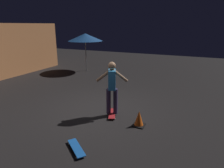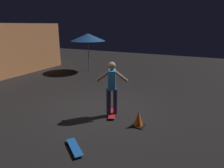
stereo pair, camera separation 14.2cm
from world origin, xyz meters
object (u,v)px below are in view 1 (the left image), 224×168
object	(u,v)px
skateboard_spare	(76,148)
skater	(112,84)
traffic_cone	(139,119)
patio_umbrella	(85,37)
skateboard_ridden	(112,114)

from	to	relation	value
skateboard_spare	skater	world-z (taller)	skater
skateboard_spare	traffic_cone	world-z (taller)	traffic_cone
skateboard_spare	traffic_cone	size ratio (longest dim) A/B	1.61
skater	traffic_cone	size ratio (longest dim) A/B	3.63
patio_umbrella	skater	distance (m)	6.71
skateboard_ridden	traffic_cone	world-z (taller)	traffic_cone
skateboard_ridden	skateboard_spare	xyz separation A→B (m)	(-2.03, -0.03, 0.00)
patio_umbrella	skateboard_ridden	world-z (taller)	patio_umbrella
skateboard_spare	skater	distance (m)	2.25
skateboard_spare	traffic_cone	distance (m)	1.98
patio_umbrella	skater	world-z (taller)	patio_umbrella
patio_umbrella	skateboard_spare	bearing A→B (deg)	-149.57
skateboard_ridden	skater	distance (m)	0.98
patio_umbrella	traffic_cone	world-z (taller)	patio_umbrella
patio_umbrella	skater	bearing A→B (deg)	-140.90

